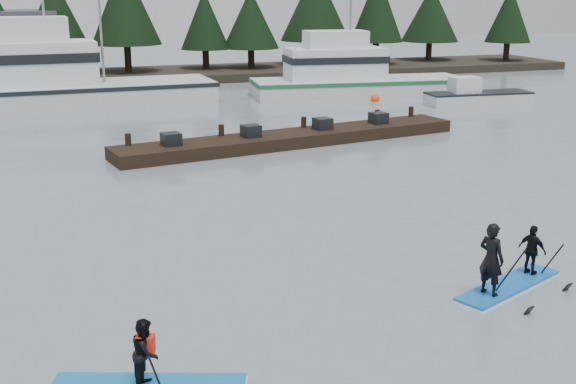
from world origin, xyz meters
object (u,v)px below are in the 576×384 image
object	(u,v)px
fishing_boat_large	(57,93)
paddleboard_duo	(508,265)
fishing_boat_medium	(353,86)
paddleboard_solo	(147,370)
floating_dock	(293,138)

from	to	relation	value
fishing_boat_large	paddleboard_duo	world-z (taller)	fishing_boat_large
fishing_boat_large	paddleboard_duo	xyz separation A→B (m)	(8.89, -30.66, -0.12)
fishing_boat_medium	paddleboard_solo	distance (m)	35.33
fishing_boat_medium	paddleboard_duo	xyz separation A→B (m)	(-8.91, -29.18, 0.03)
floating_dock	paddleboard_solo	xyz separation A→B (m)	(-8.71, -18.03, 0.14)
floating_dock	paddleboard_solo	distance (m)	20.02
floating_dock	paddleboard_duo	bearing A→B (deg)	-102.03
fishing_boat_large	paddleboard_duo	size ratio (longest dim) A/B	5.35
fishing_boat_medium	floating_dock	size ratio (longest dim) A/B	0.87
paddleboard_duo	paddleboard_solo	bearing A→B (deg)	168.64
paddleboard_duo	fishing_boat_large	bearing A→B (deg)	82.94
floating_dock	paddleboard_solo	bearing A→B (deg)	-126.05
floating_dock	fishing_boat_medium	bearing A→B (deg)	46.60
fishing_boat_large	fishing_boat_medium	size ratio (longest dim) A/B	1.24
fishing_boat_medium	paddleboard_solo	bearing A→B (deg)	-112.83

